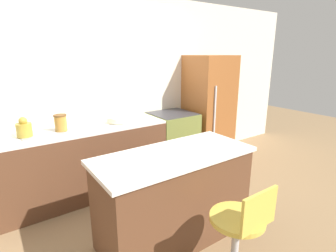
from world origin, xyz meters
name	(u,v)px	position (x,y,z in m)	size (l,w,h in m)	color
ground_plane	(117,198)	(0.00, 0.00, 0.00)	(14.00, 14.00, 0.00)	#8E704C
wall_back	(91,91)	(0.00, 0.68, 1.30)	(8.00, 0.06, 2.60)	silver
back_counter	(80,163)	(-0.34, 0.33, 0.45)	(2.23, 0.63, 0.92)	brown
kitchen_island	(174,196)	(0.18, -1.01, 0.46)	(1.53, 0.67, 0.91)	brown
oven_range	(172,141)	(1.12, 0.33, 0.46)	(0.65, 0.64, 0.92)	olive
refrigerator	(208,109)	(1.86, 0.32, 0.89)	(0.69, 0.67, 1.77)	#995628
stool_chair	(239,236)	(0.27, -1.74, 0.43)	(0.43, 0.43, 0.88)	#B7B7BC
kettle	(24,129)	(-0.90, 0.33, 1.01)	(0.16, 0.16, 0.22)	#B29333
mixing_bowl	(118,119)	(0.21, 0.33, 0.95)	(0.29, 0.29, 0.07)	beige
canister_jar	(61,123)	(-0.51, 0.33, 1.01)	(0.15, 0.15, 0.19)	#B77F33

